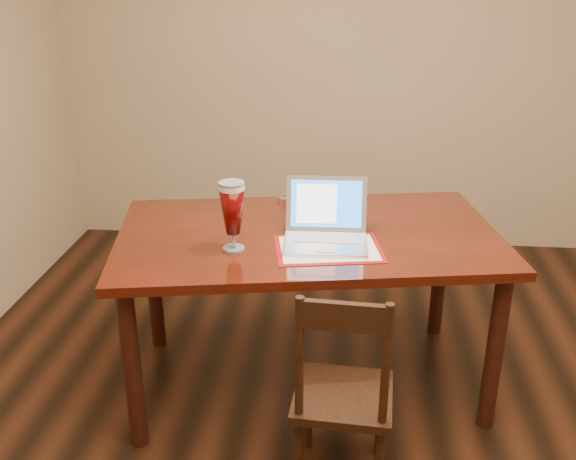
# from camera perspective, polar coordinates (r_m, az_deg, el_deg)

# --- Properties ---
(room_shell) EXTENTS (4.51, 5.01, 2.71)m
(room_shell) POSITION_cam_1_polar(r_m,az_deg,el_deg) (2.02, 12.51, 16.68)
(room_shell) COLOR tan
(room_shell) RESTS_ON ground
(dining_table) EXTENTS (1.88, 1.26, 1.12)m
(dining_table) POSITION_cam_1_polar(r_m,az_deg,el_deg) (2.97, 1.66, -1.79)
(dining_table) COLOR #53140B
(dining_table) RESTS_ON ground
(dining_chair) EXTENTS (0.40, 0.39, 0.89)m
(dining_chair) POSITION_cam_1_polar(r_m,az_deg,el_deg) (2.55, 4.88, -14.39)
(dining_chair) COLOR #331A0E
(dining_chair) RESTS_ON ground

